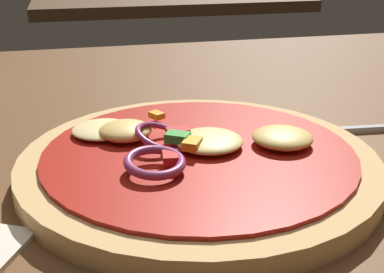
{
  "coord_description": "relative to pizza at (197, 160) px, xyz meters",
  "views": [
    {
      "loc": [
        -0.07,
        -0.33,
        0.19
      ],
      "look_at": [
        0.01,
        -0.0,
        0.05
      ],
      "focal_mm": 47.13,
      "sensor_mm": 36.0,
      "label": 1
    }
  ],
  "objects": [
    {
      "name": "dining_table",
      "position": [
        -0.01,
        0.02,
        -0.02
      ],
      "size": [
        1.27,
        0.86,
        0.03
      ],
      "color": "brown",
      "rests_on": "ground"
    },
    {
      "name": "pizza",
      "position": [
        0.0,
        0.0,
        0.0
      ],
      "size": [
        0.25,
        0.25,
        0.03
      ],
      "color": "tan",
      "rests_on": "dining_table"
    },
    {
      "name": "fork",
      "position": [
        0.16,
        0.04,
        -0.01
      ],
      "size": [
        0.19,
        0.03,
        0.01
      ],
      "color": "silver",
      "rests_on": "dining_table"
    }
  ]
}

